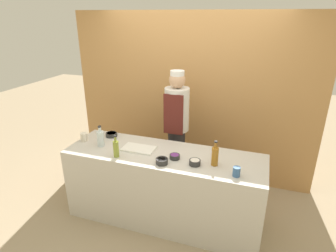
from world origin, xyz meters
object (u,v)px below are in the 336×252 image
(sauce_bowl_yellow, at_px, (111,134))
(cutting_board, at_px, (139,149))
(bottle_amber, at_px, (215,156))
(cup_blue, at_px, (236,172))
(sauce_bowl_purple, at_px, (175,156))
(bottle_oil, at_px, (116,148))
(bottle_clear, at_px, (101,138))
(cup_cream, at_px, (84,137))
(sauce_bowl_white, at_px, (195,162))
(chef_center, at_px, (177,128))
(sauce_bowl_red, at_px, (162,161))

(sauce_bowl_yellow, relative_size, cutting_board, 0.39)
(bottle_amber, relative_size, cup_blue, 2.80)
(bottle_amber, bearing_deg, cup_blue, -31.71)
(sauce_bowl_purple, height_order, bottle_oil, bottle_oil)
(bottle_clear, relative_size, cup_cream, 2.45)
(sauce_bowl_white, bearing_deg, chef_center, 119.66)
(sauce_bowl_yellow, distance_m, sauce_bowl_white, 1.25)
(sauce_bowl_red, relative_size, bottle_clear, 0.50)
(sauce_bowl_red, distance_m, bottle_clear, 0.86)
(chef_center, bearing_deg, cup_blue, -44.43)
(sauce_bowl_red, distance_m, cutting_board, 0.43)
(bottle_clear, distance_m, chef_center, 1.01)
(sauce_bowl_white, height_order, cup_blue, cup_blue)
(sauce_bowl_purple, xyz_separation_m, bottle_amber, (0.43, 0.01, 0.08))
(bottle_amber, xyz_separation_m, chef_center, (-0.63, 0.71, -0.05))
(sauce_bowl_red, distance_m, bottle_amber, 0.55)
(cup_blue, relative_size, chef_center, 0.06)
(sauce_bowl_yellow, height_order, cup_blue, cup_blue)
(sauce_bowl_white, relative_size, chef_center, 0.07)
(cup_cream, distance_m, chef_center, 1.18)
(cutting_board, xyz_separation_m, bottle_amber, (0.90, -0.07, 0.10))
(sauce_bowl_purple, xyz_separation_m, bottle_clear, (-0.93, 0.02, 0.07))
(sauce_bowl_white, bearing_deg, sauce_bowl_purple, 165.82)
(cutting_board, bearing_deg, sauce_bowl_yellow, 154.62)
(sauce_bowl_yellow, height_order, sauce_bowl_white, sauce_bowl_white)
(sauce_bowl_white, bearing_deg, sauce_bowl_red, -165.33)
(bottle_amber, height_order, cup_cream, bottle_amber)
(sauce_bowl_yellow, bearing_deg, cup_cream, -136.66)
(sauce_bowl_purple, distance_m, chef_center, 0.74)
(cutting_board, relative_size, chef_center, 0.22)
(cutting_board, height_order, cup_cream, cup_cream)
(sauce_bowl_yellow, distance_m, bottle_clear, 0.30)
(bottle_clear, distance_m, cup_cream, 0.28)
(sauce_bowl_red, height_order, cup_blue, cup_blue)
(bottle_oil, bearing_deg, chef_center, 64.36)
(sauce_bowl_yellow, relative_size, sauce_bowl_white, 1.22)
(sauce_bowl_red, xyz_separation_m, bottle_amber, (0.53, 0.15, 0.07))
(sauce_bowl_red, relative_size, bottle_amber, 0.47)
(bottle_clear, bearing_deg, bottle_amber, -0.74)
(bottle_oil, distance_m, cup_blue, 1.30)
(sauce_bowl_red, relative_size, chef_center, 0.08)
(cup_blue, bearing_deg, bottle_oil, -179.12)
(sauce_bowl_red, xyz_separation_m, cup_blue, (0.77, 0.00, 0.02))
(bottle_amber, bearing_deg, sauce_bowl_white, -161.32)
(chef_center, bearing_deg, cup_cream, -147.45)
(cutting_board, bearing_deg, sauce_bowl_red, -31.37)
(sauce_bowl_purple, height_order, cup_blue, cup_blue)
(sauce_bowl_red, bearing_deg, cup_cream, 168.50)
(cutting_board, xyz_separation_m, cup_blue, (1.14, -0.22, 0.04))
(sauce_bowl_purple, xyz_separation_m, cup_cream, (-1.20, 0.08, 0.02))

